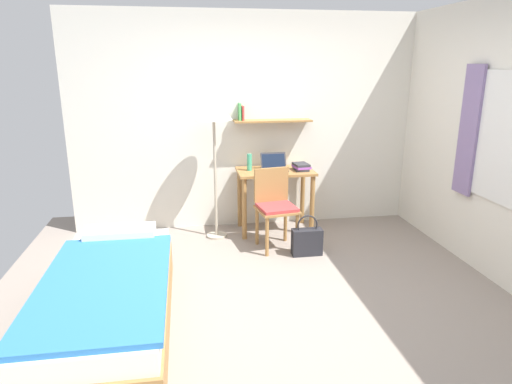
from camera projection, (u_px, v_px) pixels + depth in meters
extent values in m
plane|color=gray|center=(288.00, 300.00, 3.92)|extent=(5.28, 5.28, 0.00)
cube|color=silver|center=(253.00, 122.00, 5.49)|extent=(4.40, 0.05, 2.60)
cube|color=#9E703D|center=(273.00, 121.00, 5.39)|extent=(0.94, 0.22, 0.02)
cube|color=#4CA856|center=(240.00, 112.00, 5.33)|extent=(0.03, 0.14, 0.20)
cube|color=#D13D38|center=(243.00, 113.00, 5.33)|extent=(0.02, 0.15, 0.17)
cube|color=silver|center=(509.00, 140.00, 3.93)|extent=(0.02, 0.88, 1.19)
cube|color=white|center=(510.00, 140.00, 3.94)|extent=(0.01, 0.82, 1.13)
cube|color=gray|center=(469.00, 131.00, 4.46)|extent=(0.03, 0.28, 1.29)
cube|color=#9E703D|center=(110.00, 313.00, 3.46)|extent=(0.90, 2.05, 0.28)
cube|color=silver|center=(108.00, 287.00, 3.40)|extent=(0.86, 1.99, 0.16)
cube|color=#2D70B7|center=(104.00, 283.00, 3.26)|extent=(0.91, 1.68, 0.04)
cube|color=white|center=(120.00, 233.00, 4.13)|extent=(0.63, 0.28, 0.10)
cube|color=#9E703D|center=(275.00, 171.00, 5.36)|extent=(0.91, 0.54, 0.03)
cylinder|color=#9E703D|center=(244.00, 209.00, 5.20)|extent=(0.06, 0.06, 0.74)
cylinder|color=#9E703D|center=(312.00, 206.00, 5.32)|extent=(0.06, 0.06, 0.74)
cylinder|color=#9E703D|center=(240.00, 198.00, 5.62)|extent=(0.06, 0.06, 0.74)
cylinder|color=#9E703D|center=(303.00, 195.00, 5.74)|extent=(0.06, 0.06, 0.74)
cube|color=#9E703D|center=(277.00, 210.00, 4.91)|extent=(0.48, 0.47, 0.03)
cube|color=#B23838|center=(277.00, 207.00, 4.90)|extent=(0.44, 0.44, 0.04)
cube|color=#9E703D|center=(271.00, 185.00, 5.02)|extent=(0.40, 0.10, 0.38)
cylinder|color=#9E703D|center=(267.00, 237.00, 4.77)|extent=(0.04, 0.04, 0.44)
cylinder|color=#9E703D|center=(297.00, 233.00, 4.87)|extent=(0.04, 0.04, 0.44)
cylinder|color=#9E703D|center=(257.00, 226.00, 5.08)|extent=(0.04, 0.04, 0.44)
cylinder|color=#9E703D|center=(285.00, 223.00, 5.19)|extent=(0.04, 0.04, 0.44)
cylinder|color=#B2A893|center=(217.00, 235.00, 5.37)|extent=(0.24, 0.24, 0.02)
cylinder|color=#B2A893|center=(215.00, 179.00, 5.18)|extent=(0.03, 0.03, 1.37)
cone|color=silver|center=(213.00, 110.00, 4.96)|extent=(0.42, 0.42, 0.22)
cube|color=#2D2D33|center=(274.00, 170.00, 5.35)|extent=(0.31, 0.21, 0.01)
cube|color=#2D2D33|center=(273.00, 161.00, 5.39)|extent=(0.31, 0.09, 0.19)
cube|color=black|center=(273.00, 161.00, 5.39)|extent=(0.28, 0.07, 0.16)
cylinder|color=#42A87F|center=(249.00, 162.00, 5.31)|extent=(0.06, 0.06, 0.20)
cube|color=#333338|center=(301.00, 169.00, 5.36)|extent=(0.16, 0.23, 0.03)
cube|color=purple|center=(301.00, 167.00, 5.35)|extent=(0.20, 0.25, 0.03)
cube|color=#333338|center=(301.00, 164.00, 5.34)|extent=(0.18, 0.24, 0.03)
cube|color=#232328|center=(307.00, 242.00, 4.82)|extent=(0.32, 0.13, 0.29)
torus|color=#232328|center=(307.00, 225.00, 4.77)|extent=(0.22, 0.02, 0.22)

